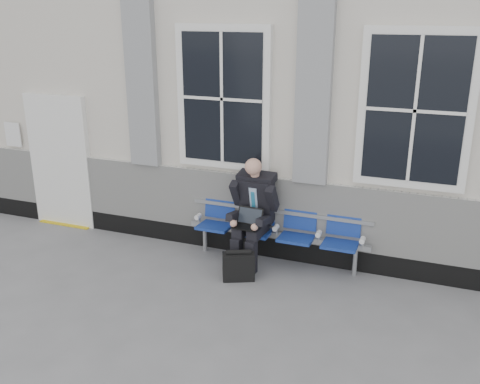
% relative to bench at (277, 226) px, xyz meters
% --- Properties ---
extents(ground, '(70.00, 70.00, 0.00)m').
position_rel_bench_xyz_m(ground, '(1.30, -1.32, -0.55)').
color(ground, slate).
rests_on(ground, ground).
extents(station_building, '(14.40, 4.40, 4.49)m').
position_rel_bench_xyz_m(station_building, '(1.28, 2.15, 1.67)').
color(station_building, beige).
rests_on(station_building, ground).
extents(bench, '(2.60, 0.47, 0.91)m').
position_rel_bench_xyz_m(bench, '(0.00, 0.00, 0.00)').
color(bench, '#9EA0A3').
rests_on(bench, ground).
extents(businessman, '(0.65, 0.87, 1.53)m').
position_rel_bench_xyz_m(businessman, '(-0.31, -0.14, 0.26)').
color(businessman, black).
rests_on(businessman, ground).
extents(briefcase, '(0.46, 0.33, 0.43)m').
position_rel_bench_xyz_m(briefcase, '(-0.32, -0.69, -0.35)').
color(briefcase, black).
rests_on(briefcase, ground).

